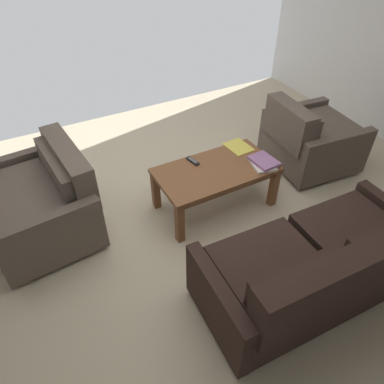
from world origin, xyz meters
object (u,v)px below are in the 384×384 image
object	(u,v)px
loose_magazine	(238,147)
armchair_side	(309,139)
loveseat_near	(43,201)
tv_remote	(193,161)
sofa_main	(318,267)
coffee_table	(216,174)
book_stack	(263,162)

from	to	relation	value
loose_magazine	armchair_side	bearing A→B (deg)	170.10
loveseat_near	tv_remote	size ratio (longest dim) A/B	7.13
tv_remote	loose_magazine	distance (m)	0.54
sofa_main	tv_remote	bearing A→B (deg)	-80.51
coffee_table	armchair_side	world-z (taller)	armchair_side
coffee_table	armchair_side	size ratio (longest dim) A/B	1.18
loose_magazine	loveseat_near	bearing A→B (deg)	-11.08
coffee_table	loose_magazine	world-z (taller)	loose_magazine
sofa_main	book_stack	xyz separation A→B (m)	(-0.33, -1.13, 0.14)
loveseat_near	loose_magazine	xyz separation A→B (m)	(-1.94, 0.24, 0.12)
book_stack	loose_magazine	bearing A→B (deg)	-84.54
tv_remote	book_stack	bearing A→B (deg)	148.01
armchair_side	book_stack	size ratio (longest dim) A/B	3.02
loose_magazine	coffee_table	bearing A→B (deg)	24.00
armchair_side	coffee_table	bearing A→B (deg)	5.17
coffee_table	armchair_side	distance (m)	1.31
book_stack	tv_remote	world-z (taller)	book_stack
armchair_side	tv_remote	size ratio (longest dim) A/B	5.89
loveseat_near	book_stack	distance (m)	2.07
loveseat_near	armchair_side	bearing A→B (deg)	173.30
loveseat_near	loose_magazine	size ratio (longest dim) A/B	4.22
armchair_side	tv_remote	world-z (taller)	armchair_side
armchair_side	loose_magazine	bearing A→B (deg)	-5.90
book_stack	loose_magazine	size ratio (longest dim) A/B	1.15
loveseat_near	coffee_table	xyz separation A→B (m)	(-1.54, 0.45, 0.04)
sofa_main	coffee_table	xyz separation A→B (m)	(0.11, -1.29, 0.05)
sofa_main	tv_remote	size ratio (longest dim) A/B	10.72
loveseat_near	sofa_main	bearing A→B (deg)	133.55
coffee_table	book_stack	bearing A→B (deg)	160.54
loveseat_near	tv_remote	world-z (taller)	loveseat_near
armchair_side	tv_remote	bearing A→B (deg)	-3.45
sofa_main	loveseat_near	distance (m)	2.40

